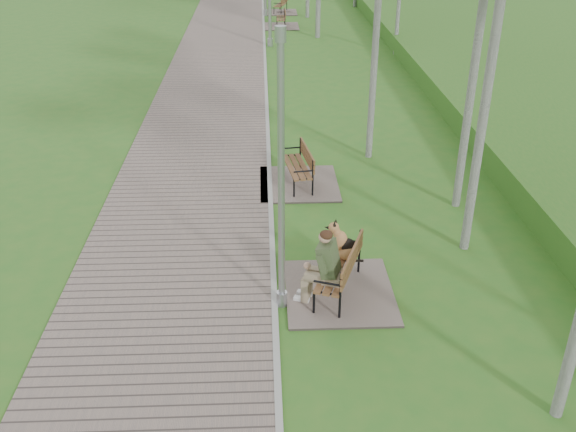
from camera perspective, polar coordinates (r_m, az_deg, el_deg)
name	(u,v)px	position (r m, az deg, el deg)	size (l,w,h in m)	color
ground	(278,404)	(8.74, -0.86, -16.39)	(120.00, 120.00, 0.00)	#306B22
walkway	(223,39)	(28.47, -5.79, 15.35)	(3.50, 67.00, 0.04)	#75665F
kerb	(264,39)	(28.42, -2.13, 15.46)	(0.10, 67.00, 0.05)	#999993
embankment	(554,45)	(29.57, 22.60, 13.87)	(14.00, 70.00, 1.60)	#477326
bench_main	(335,273)	(10.46, 4.21, -5.03)	(1.77, 1.97, 1.55)	#75665F
bench_second	(297,177)	(14.34, 0.85, 3.53)	(1.74, 1.93, 1.07)	#75665F
bench_third	(281,23)	(30.96, -0.63, 16.78)	(1.56, 1.74, 0.96)	#75665F
bench_far	(281,9)	(34.42, -0.66, 17.91)	(1.58, 1.76, 0.97)	#75665F
lamp_post_near	(281,190)	(9.38, -0.60, 2.34)	(0.17, 0.17, 4.41)	#999CA1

